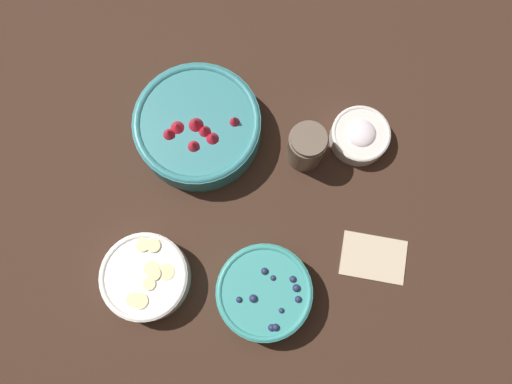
# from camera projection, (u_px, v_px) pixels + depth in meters

# --- Properties ---
(ground_plane) EXTENTS (4.00, 4.00, 0.00)m
(ground_plane) POSITION_uv_depth(u_px,v_px,m) (238.00, 196.00, 1.04)
(ground_plane) COLOR #382319
(bowl_strawberries) EXTENTS (0.26, 0.26, 0.09)m
(bowl_strawberries) POSITION_uv_depth(u_px,v_px,m) (198.00, 126.00, 1.03)
(bowl_strawberries) COLOR teal
(bowl_strawberries) RESTS_ON ground_plane
(bowl_blueberries) EXTENTS (0.18, 0.18, 0.07)m
(bowl_blueberries) POSITION_uv_depth(u_px,v_px,m) (264.00, 293.00, 0.96)
(bowl_blueberries) COLOR teal
(bowl_blueberries) RESTS_ON ground_plane
(bowl_bananas) EXTENTS (0.17, 0.17, 0.06)m
(bowl_bananas) POSITION_uv_depth(u_px,v_px,m) (146.00, 277.00, 0.97)
(bowl_bananas) COLOR white
(bowl_bananas) RESTS_ON ground_plane
(bowl_cream) EXTENTS (0.12, 0.12, 0.05)m
(bowl_cream) POSITION_uv_depth(u_px,v_px,m) (360.00, 135.00, 1.04)
(bowl_cream) COLOR silver
(bowl_cream) RESTS_ON ground_plane
(jar_chocolate) EXTENTS (0.08, 0.08, 0.10)m
(jar_chocolate) POSITION_uv_depth(u_px,v_px,m) (306.00, 147.00, 1.01)
(jar_chocolate) COLOR brown
(jar_chocolate) RESTS_ON ground_plane
(napkin) EXTENTS (0.13, 0.10, 0.01)m
(napkin) POSITION_uv_depth(u_px,v_px,m) (374.00, 258.00, 1.01)
(napkin) COLOR beige
(napkin) RESTS_ON ground_plane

